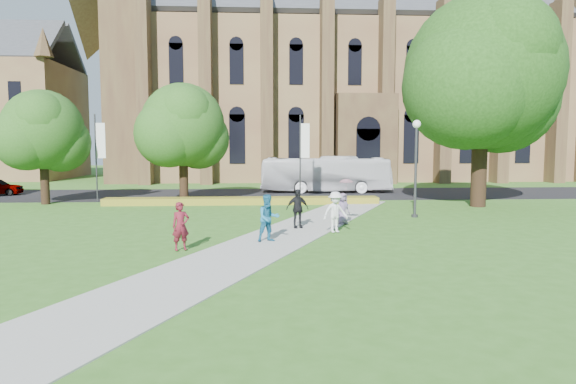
{
  "coord_description": "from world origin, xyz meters",
  "views": [
    {
      "loc": [
        -1.07,
        -20.61,
        3.91
      ],
      "look_at": [
        0.48,
        4.44,
        1.6
      ],
      "focal_mm": 32.0,
      "sensor_mm": 36.0,
      "label": 1
    }
  ],
  "objects": [
    {
      "name": "tour_coach",
      "position": [
        4.63,
        21.27,
        1.51
      ],
      "size": [
        10.83,
        3.2,
        2.98
      ],
      "primitive_type": "imported",
      "rotation": [
        0.0,
        0.0,
        1.5
      ],
      "color": "silver",
      "rests_on": "road"
    },
    {
      "name": "street_tree_1",
      "position": [
        -6.0,
        14.5,
        5.22
      ],
      "size": [
        5.6,
        5.6,
        8.05
      ],
      "color": "#332114",
      "rests_on": "ground"
    },
    {
      "name": "road",
      "position": [
        0.0,
        20.0,
        0.01
      ],
      "size": [
        160.0,
        10.0,
        0.02
      ],
      "primitive_type": "cube",
      "color": "black",
      "rests_on": "ground"
    },
    {
      "name": "pedestrian_0",
      "position": [
        -3.86,
        -1.73,
        0.93
      ],
      "size": [
        0.76,
        0.65,
        1.78
      ],
      "primitive_type": "imported",
      "rotation": [
        0.0,
        0.0,
        0.41
      ],
      "color": "maroon",
      "rests_on": "footpath"
    },
    {
      "name": "ground",
      "position": [
        0.0,
        0.0,
        0.0
      ],
      "size": [
        160.0,
        160.0,
        0.0
      ],
      "primitive_type": "plane",
      "color": "#35671E",
      "rests_on": "ground"
    },
    {
      "name": "banner_pole_1",
      "position": [
        -11.89,
        15.2,
        3.39
      ],
      "size": [
        0.7,
        0.1,
        6.0
      ],
      "color": "#38383D",
      "rests_on": "ground"
    },
    {
      "name": "footpath",
      "position": [
        0.0,
        1.0,
        0.02
      ],
      "size": [
        15.58,
        28.54,
        0.04
      ],
      "primitive_type": "cube",
      "rotation": [
        0.0,
        0.0,
        -0.44
      ],
      "color": "#B2B2A8",
      "rests_on": "ground"
    },
    {
      "name": "pedestrian_4",
      "position": [
        3.16,
        4.14,
        0.8
      ],
      "size": [
        0.89,
        0.81,
        1.52
      ],
      "primitive_type": "imported",
      "rotation": [
        0.0,
        0.0,
        0.58
      ],
      "color": "slate",
      "rests_on": "footpath"
    },
    {
      "name": "pedestrian_2",
      "position": [
        2.41,
        1.75,
        0.95
      ],
      "size": [
        1.31,
        0.98,
        1.81
      ],
      "primitive_type": "imported",
      "rotation": [
        0.0,
        0.0,
        0.29
      ],
      "color": "silver",
      "rests_on": "footpath"
    },
    {
      "name": "cathedral",
      "position": [
        10.0,
        39.73,
        12.98
      ],
      "size": [
        52.6,
        18.25,
        28.0
      ],
      "color": "olive",
      "rests_on": "ground"
    },
    {
      "name": "street_tree_0",
      "position": [
        -15.0,
        14.0,
        4.87
      ],
      "size": [
        5.2,
        5.2,
        7.5
      ],
      "color": "#332114",
      "rests_on": "ground"
    },
    {
      "name": "streetlamp",
      "position": [
        7.5,
        6.5,
        3.3
      ],
      "size": [
        0.44,
        0.44,
        5.24
      ],
      "color": "#38383D",
      "rests_on": "ground"
    },
    {
      "name": "large_tree",
      "position": [
        13.0,
        11.0,
        8.37
      ],
      "size": [
        9.6,
        9.6,
        13.2
      ],
      "color": "#332114",
      "rests_on": "ground"
    },
    {
      "name": "pedestrian_3",
      "position": [
        0.83,
        3.07,
        0.95
      ],
      "size": [
        1.14,
        0.66,
        1.82
      ],
      "primitive_type": "imported",
      "rotation": [
        0.0,
        0.0,
        0.21
      ],
      "color": "black",
      "rests_on": "footpath"
    },
    {
      "name": "flower_hedge",
      "position": [
        -2.0,
        13.2,
        0.23
      ],
      "size": [
        18.0,
        1.4,
        0.45
      ],
      "primitive_type": "cube",
      "color": "#B69224",
      "rests_on": "ground"
    },
    {
      "name": "pedestrian_1",
      "position": [
        -0.6,
        -0.26,
        0.99
      ],
      "size": [
        1.1,
        0.97,
        1.9
      ],
      "primitive_type": "imported",
      "rotation": [
        0.0,
        0.0,
        0.32
      ],
      "color": "#1C668D",
      "rests_on": "footpath"
    },
    {
      "name": "banner_pole_0",
      "position": [
        2.11,
        15.2,
        3.39
      ],
      "size": [
        0.7,
        0.1,
        6.0
      ],
      "color": "#38383D",
      "rests_on": "ground"
    },
    {
      "name": "parasol",
      "position": [
        3.34,
        4.24,
        1.86
      ],
      "size": [
        0.68,
        0.68,
        0.59
      ],
      "primitive_type": "imported",
      "rotation": [
        0.0,
        0.0,
        -0.02
      ],
      "color": "#D0929E",
      "rests_on": "pedestrian_4"
    }
  ]
}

